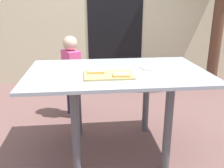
# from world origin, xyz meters

# --- Properties ---
(ground_plane) EXTENTS (16.00, 16.00, 0.00)m
(ground_plane) POSITION_xyz_m (0.00, 0.00, 0.00)
(ground_plane) COLOR brown
(house_door) EXTENTS (0.90, 0.02, 2.00)m
(house_door) POSITION_xyz_m (0.25, 2.16, 1.00)
(house_door) COLOR black
(house_door) RESTS_ON ground
(dining_table) EXTENTS (1.49, 0.93, 0.77)m
(dining_table) POSITION_xyz_m (0.00, 0.00, 0.66)
(dining_table) COLOR #939AA6
(dining_table) RESTS_ON ground
(cutting_board) EXTENTS (0.38, 0.26, 0.01)m
(cutting_board) POSITION_xyz_m (-0.09, -0.14, 0.78)
(cutting_board) COLOR tan
(cutting_board) RESTS_ON dining_table
(pizza_slice_near_right) EXTENTS (0.13, 0.10, 0.02)m
(pizza_slice_near_right) POSITION_xyz_m (0.01, -0.20, 0.79)
(pizza_slice_near_right) COLOR #E0994C
(pizza_slice_near_right) RESTS_ON cutting_board
(pizza_slice_far_left) EXTENTS (0.13, 0.09, 0.02)m
(pizza_slice_far_left) POSITION_xyz_m (-0.18, -0.09, 0.79)
(pizza_slice_far_left) COLOR #E0994C
(pizza_slice_far_left) RESTS_ON cutting_board
(plate_white_right) EXTENTS (0.23, 0.23, 0.01)m
(plate_white_right) POSITION_xyz_m (0.33, 0.06, 0.78)
(plate_white_right) COLOR silver
(plate_white_right) RESTS_ON dining_table
(child_left) EXTENTS (0.23, 0.28, 0.96)m
(child_left) POSITION_xyz_m (-0.42, 0.82, 0.55)
(child_left) COLOR #292840
(child_left) RESTS_ON ground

